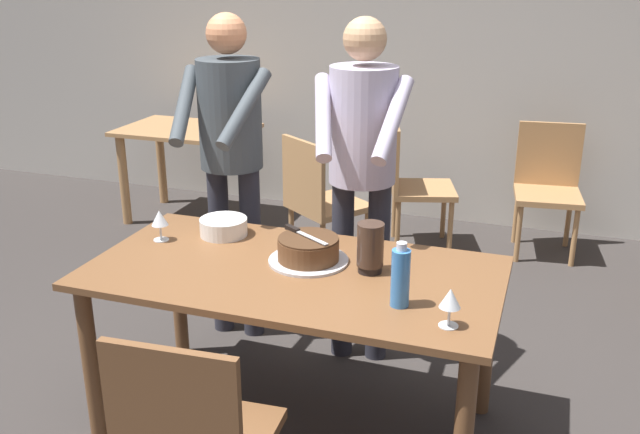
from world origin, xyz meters
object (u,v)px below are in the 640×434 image
at_px(background_chair_0, 412,181).
at_px(person_standing_beside, 230,143).
at_px(plate_stack, 224,227).
at_px(person_cutting_cake, 362,157).
at_px(wine_glass_near, 160,219).
at_px(hurricane_lamp, 370,247).
at_px(water_bottle, 400,277).
at_px(background_table, 188,148).
at_px(wine_glass_far, 450,300).
at_px(background_chair_1, 548,184).
at_px(background_chair_3, 320,199).
at_px(cake_on_platter, 308,250).
at_px(cake_knife, 298,231).
at_px(main_dining_table, 293,292).

bearing_deg(background_chair_0, person_standing_beside, -112.62).
relative_size(plate_stack, person_cutting_cake, 0.13).
distance_m(wine_glass_near, hurricane_lamp, 0.99).
relative_size(water_bottle, background_table, 0.25).
xyz_separation_m(wine_glass_far, background_chair_1, (0.26, 2.73, -0.36)).
height_order(wine_glass_near, person_cutting_cake, person_cutting_cake).
bearing_deg(plate_stack, background_chair_0, 76.01).
xyz_separation_m(person_standing_beside, background_chair_3, (0.15, 0.96, -0.58)).
relative_size(water_bottle, background_chair_1, 0.28).
bearing_deg(background_chair_1, hurricane_lamp, -105.10).
bearing_deg(water_bottle, wine_glass_near, 166.61).
xyz_separation_m(hurricane_lamp, background_chair_1, (0.64, 2.38, -0.37)).
xyz_separation_m(wine_glass_near, person_cutting_cake, (0.79, 0.54, 0.22)).
relative_size(background_table, background_chair_1, 1.11).
bearing_deg(person_cutting_cake, background_table, 139.41).
bearing_deg(plate_stack, person_standing_beside, 110.21).
xyz_separation_m(cake_on_platter, background_table, (-1.78, 2.14, -0.22)).
xyz_separation_m(plate_stack, person_standing_beside, (-0.15, 0.42, 0.29)).
relative_size(wine_glass_far, person_cutting_cake, 0.08).
xyz_separation_m(person_cutting_cake, background_table, (-1.85, 1.59, -0.50)).
bearing_deg(background_chair_1, person_cutting_cake, -114.89).
xyz_separation_m(cake_on_platter, wine_glass_far, (0.65, -0.37, 0.05)).
xyz_separation_m(cake_knife, wine_glass_near, (-0.66, -0.03, -0.01)).
bearing_deg(cake_knife, background_chair_3, 105.66).
bearing_deg(person_standing_beside, background_table, 126.37).
bearing_deg(background_chair_0, cake_knife, -91.93).
height_order(cake_knife, background_table, cake_knife).
relative_size(wine_glass_far, background_chair_0, 0.16).
bearing_deg(wine_glass_near, background_chair_0, 70.96).
bearing_deg(plate_stack, wine_glass_far, -25.22).
relative_size(background_chair_0, background_chair_1, 1.00).
bearing_deg(background_chair_0, person_cutting_cake, -87.67).
xyz_separation_m(person_standing_beside, background_chair_1, (1.55, 1.78, -0.58)).
distance_m(main_dining_table, background_chair_3, 1.70).
bearing_deg(background_chair_3, plate_stack, -89.85).
distance_m(cake_knife, wine_glass_near, 0.66).
relative_size(wine_glass_far, background_chair_3, 0.16).
bearing_deg(plate_stack, wine_glass_near, -147.43).
bearing_deg(water_bottle, person_standing_beside, 141.94).
relative_size(wine_glass_near, background_table, 0.14).
relative_size(hurricane_lamp, person_cutting_cake, 0.12).
bearing_deg(background_chair_1, background_table, -175.20).
bearing_deg(hurricane_lamp, cake_on_platter, 177.16).
xyz_separation_m(wine_glass_near, background_chair_3, (0.24, 1.53, -0.36)).
bearing_deg(cake_on_platter, wine_glass_far, -29.41).
bearing_deg(main_dining_table, hurricane_lamp, 15.41).
distance_m(main_dining_table, wine_glass_far, 0.76).
xyz_separation_m(main_dining_table, water_bottle, (0.49, -0.17, 0.22)).
relative_size(cake_on_platter, background_table, 0.34).
bearing_deg(person_cutting_cake, cake_on_platter, -97.52).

